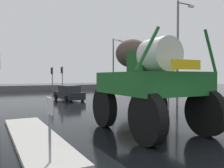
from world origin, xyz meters
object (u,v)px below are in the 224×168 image
lane_arrow_sign (50,118)px  streetlight_near_right (179,48)px  traffic_signal_near_right (167,76)px  traffic_signal_far_right (52,75)px  sedan_ahead (69,93)px  streetlight_far_right (114,64)px  traffic_signal_far_left (62,74)px  bare_tree_right (132,54)px  oversize_sprayer (151,85)px

lane_arrow_sign → streetlight_near_right: bearing=33.4°
lane_arrow_sign → traffic_signal_near_right: (10.05, 6.82, 1.12)m
lane_arrow_sign → traffic_signal_far_right: 25.69m
sedan_ahead → streetlight_far_right: streetlight_far_right is taller
traffic_signal_near_right → traffic_signal_far_left: size_ratio=0.90×
streetlight_far_right → bare_tree_right: 2.74m
traffic_signal_far_left → bare_tree_right: (7.93, -5.16, 2.65)m
bare_tree_right → traffic_signal_far_left: bearing=147.0°
streetlight_near_right → streetlight_far_right: 12.88m
bare_tree_right → traffic_signal_far_right: bearing=150.9°
oversize_sprayer → traffic_signal_far_left: bearing=-5.5°
sedan_ahead → traffic_signal_near_right: traffic_signal_near_right is taller
streetlight_near_right → streetlight_far_right: (0.88, 12.84, -0.65)m
streetlight_far_right → sedan_ahead: bearing=-150.2°
oversize_sprayer → sedan_ahead: (0.91, 14.73, -1.35)m
oversize_sprayer → streetlight_near_right: size_ratio=0.64×
streetlight_far_right → traffic_signal_far_left: bearing=147.8°
traffic_signal_far_left → traffic_signal_far_right: size_ratio=1.03×
traffic_signal_near_right → oversize_sprayer: bearing=-136.9°
lane_arrow_sign → traffic_signal_near_right: 12.20m
streetlight_near_right → streetlight_far_right: size_ratio=1.16×
streetlight_near_right → traffic_signal_far_left: bearing=107.1°
lane_arrow_sign → traffic_signal_far_right: (6.15, 24.91, 1.33)m
sedan_ahead → traffic_signal_far_left: bearing=-18.2°
traffic_signal_near_right → traffic_signal_far_left: bearing=98.0°
sedan_ahead → traffic_signal_far_left: traffic_signal_far_left is taller
traffic_signal_near_right → streetlight_near_right: streetlight_near_right is taller
streetlight_far_right → traffic_signal_far_right: bearing=152.8°
traffic_signal_far_left → lane_arrow_sign: bearing=-106.7°
traffic_signal_far_right → streetlight_far_right: (7.31, -3.76, 1.44)m
streetlight_far_right → lane_arrow_sign: bearing=-122.5°
sedan_ahead → streetlight_far_right: bearing=-67.0°
sedan_ahead → traffic_signal_near_right: bearing=-164.2°
lane_arrow_sign → traffic_signal_far_right: bearing=76.1°
sedan_ahead → traffic_signal_far_right: bearing=-8.8°
streetlight_near_right → sedan_ahead: bearing=128.3°
traffic_signal_far_right → traffic_signal_near_right: bearing=-77.8°
oversize_sprayer → traffic_signal_far_left: oversize_sprayer is taller
lane_arrow_sign → oversize_sprayer: bearing=22.6°
lane_arrow_sign → sedan_ahead: 17.80m
traffic_signal_far_right → sedan_ahead: bearing=-91.9°
streetlight_near_right → bare_tree_right: size_ratio=1.19×
traffic_signal_far_right → bare_tree_right: (9.28, -5.16, 2.74)m
streetlight_near_right → oversize_sprayer: bearing=-140.7°
traffic_signal_far_right → streetlight_far_right: bearing=-27.2°
streetlight_near_right → bare_tree_right: 11.80m
oversize_sprayer → bare_tree_right: (10.46, 17.68, 3.35)m
oversize_sprayer → traffic_signal_far_left: size_ratio=1.45×
traffic_signal_near_right → streetlight_near_right: 3.73m
oversize_sprayer → traffic_signal_far_right: 22.88m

